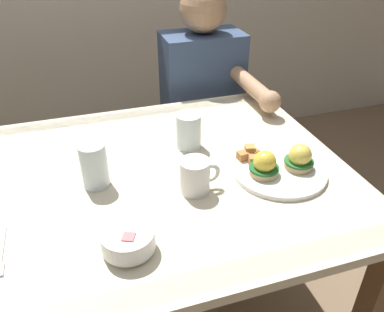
# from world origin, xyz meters

# --- Properties ---
(dining_table) EXTENTS (1.20, 0.90, 0.74)m
(dining_table) POSITION_xyz_m (0.00, 0.00, 0.63)
(dining_table) COLOR beige
(dining_table) RESTS_ON ground_plane
(eggs_benedict_plate) EXTENTS (0.27, 0.27, 0.09)m
(eggs_benedict_plate) POSITION_xyz_m (0.38, -0.10, 0.76)
(eggs_benedict_plate) COLOR white
(eggs_benedict_plate) RESTS_ON dining_table
(fruit_bowl) EXTENTS (0.12, 0.12, 0.06)m
(fruit_bowl) POSITION_xyz_m (-0.08, -0.27, 0.77)
(fruit_bowl) COLOR white
(fruit_bowl) RESTS_ON dining_table
(coffee_mug) EXTENTS (0.11, 0.08, 0.09)m
(coffee_mug) POSITION_xyz_m (0.13, -0.11, 0.79)
(coffee_mug) COLOR white
(coffee_mug) RESTS_ON dining_table
(fork) EXTENTS (0.02, 0.16, 0.00)m
(fork) POSITION_xyz_m (-0.35, -0.20, 0.74)
(fork) COLOR silver
(fork) RESTS_ON dining_table
(water_glass_near) EXTENTS (0.08, 0.08, 0.11)m
(water_glass_near) POSITION_xyz_m (0.18, 0.12, 0.79)
(water_glass_near) COLOR silver
(water_glass_near) RESTS_ON dining_table
(water_glass_far) EXTENTS (0.07, 0.07, 0.13)m
(water_glass_far) POSITION_xyz_m (-0.12, 0.00, 0.80)
(water_glass_far) COLOR silver
(water_glass_far) RESTS_ON dining_table
(diner_person) EXTENTS (0.34, 0.54, 1.14)m
(diner_person) POSITION_xyz_m (0.40, 0.60, 0.65)
(diner_person) COLOR #33333D
(diner_person) RESTS_ON ground_plane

